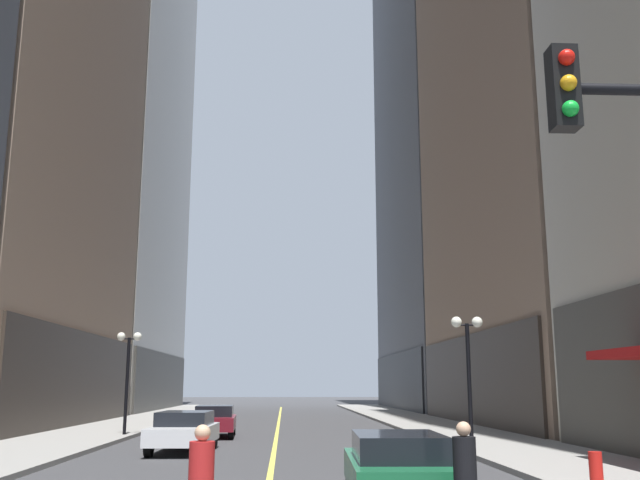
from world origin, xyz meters
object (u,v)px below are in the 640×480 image
at_px(car_maroon, 215,420).
at_px(street_lamp_right_mid, 468,352).
at_px(pedestrian_in_black_coat, 465,471).
at_px(car_white, 184,430).
at_px(street_lamp_left_far, 128,360).
at_px(pedestrian_in_red_jacket, 201,479).
at_px(fire_hydrant_right, 596,471).
at_px(car_green, 397,467).

height_order(car_maroon, street_lamp_right_mid, street_lamp_right_mid).
height_order(pedestrian_in_black_coat, street_lamp_right_mid, street_lamp_right_mid).
xyz_separation_m(car_white, car_maroon, (0.31, 7.20, -0.00)).
bearing_deg(street_lamp_left_far, pedestrian_in_red_jacket, -75.21).
bearing_deg(fire_hydrant_right, street_lamp_right_mid, 93.48).
height_order(car_white, pedestrian_in_black_coat, pedestrian_in_black_coat).
bearing_deg(car_white, pedestrian_in_black_coat, -66.77).
xyz_separation_m(pedestrian_in_black_coat, pedestrian_in_red_jacket, (-3.72, -0.77, 0.00)).
relative_size(car_white, pedestrian_in_red_jacket, 2.66).
distance_m(pedestrian_in_red_jacket, street_lamp_left_far, 22.23).
xyz_separation_m(car_green, street_lamp_left_far, (-8.80, 17.87, 2.54)).
bearing_deg(pedestrian_in_red_jacket, car_white, 98.66).
distance_m(car_white, street_lamp_right_mid, 9.77).
relative_size(car_white, car_maroon, 1.05).
distance_m(car_green, street_lamp_left_far, 20.08).
bearing_deg(pedestrian_in_red_jacket, car_maroon, 95.02).
relative_size(car_green, pedestrian_in_black_coat, 2.70).
bearing_deg(street_lamp_right_mid, fire_hydrant_right, -86.52).
distance_m(street_lamp_left_far, street_lamp_right_mid, 14.97).
bearing_deg(pedestrian_in_red_jacket, street_lamp_right_mid, 62.28).
distance_m(car_green, fire_hydrant_right, 4.90).
relative_size(car_green, car_white, 1.01).
distance_m(pedestrian_in_red_jacket, street_lamp_right_mid, 15.56).
relative_size(car_maroon, fire_hydrant_right, 5.25).
height_order(pedestrian_in_black_coat, fire_hydrant_right, pedestrian_in_black_coat).
bearing_deg(car_green, pedestrian_in_red_jacket, -131.94).
relative_size(pedestrian_in_black_coat, street_lamp_left_far, 0.37).
xyz_separation_m(car_white, pedestrian_in_red_jacket, (2.23, -14.63, 0.24)).
relative_size(car_maroon, pedestrian_in_red_jacket, 2.53).
xyz_separation_m(car_green, pedestrian_in_red_jacket, (-3.15, -3.51, 0.25)).
bearing_deg(car_green, pedestrian_in_black_coat, -78.32).
bearing_deg(car_green, car_maroon, 105.47).
xyz_separation_m(pedestrian_in_red_jacket, street_lamp_right_mid, (7.16, 13.62, 2.29)).
bearing_deg(car_maroon, pedestrian_in_red_jacket, -84.98).
bearing_deg(fire_hydrant_right, car_maroon, 120.24).
bearing_deg(street_lamp_left_far, pedestrian_in_black_coat, -65.56).
relative_size(car_white, pedestrian_in_black_coat, 2.67).
bearing_deg(pedestrian_in_black_coat, car_maroon, 104.99).
height_order(car_green, car_white, same).
height_order(street_lamp_right_mid, fire_hydrant_right, street_lamp_right_mid).
bearing_deg(car_maroon, street_lamp_right_mid, -42.12).
bearing_deg(car_green, fire_hydrant_right, 22.83).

